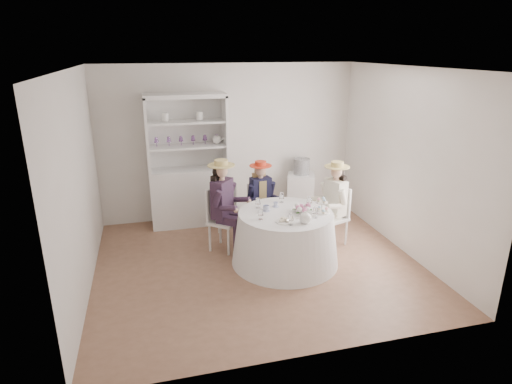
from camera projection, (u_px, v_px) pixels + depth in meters
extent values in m
plane|color=brown|center=(258.00, 263.00, 6.13)|extent=(4.50, 4.50, 0.00)
plane|color=white|center=(258.00, 68.00, 5.27)|extent=(4.50, 4.50, 0.00)
plane|color=silver|center=(229.00, 143.00, 7.54)|extent=(4.50, 0.00, 4.50)
plane|color=silver|center=(314.00, 232.00, 3.87)|extent=(4.50, 0.00, 4.50)
plane|color=silver|center=(78.00, 186.00, 5.17)|extent=(0.00, 4.50, 4.50)
plane|color=silver|center=(407.00, 162.00, 6.23)|extent=(0.00, 4.50, 4.50)
cone|color=white|center=(285.00, 238.00, 6.07)|extent=(1.52, 1.52, 0.74)
cylinder|color=white|center=(286.00, 213.00, 5.95)|extent=(1.32, 1.32, 0.02)
cube|color=silver|center=(190.00, 196.00, 7.40)|extent=(1.37, 0.62, 0.99)
cube|color=silver|center=(185.00, 131.00, 7.25)|extent=(1.32, 0.17, 1.21)
cube|color=silver|center=(185.00, 96.00, 6.85)|extent=(1.37, 0.62, 0.07)
cube|color=silver|center=(147.00, 135.00, 6.90)|extent=(0.09, 0.50, 1.21)
cube|color=silver|center=(225.00, 131.00, 7.20)|extent=(0.09, 0.50, 1.21)
cube|color=silver|center=(187.00, 146.00, 7.12)|extent=(1.27, 0.56, 0.03)
cube|color=silver|center=(186.00, 122.00, 6.99)|extent=(1.27, 0.56, 0.03)
sphere|color=white|center=(217.00, 139.00, 7.21)|extent=(0.15, 0.15, 0.15)
cube|color=silver|center=(301.00, 193.00, 7.92)|extent=(0.62, 0.62, 0.75)
cylinder|color=black|center=(302.00, 166.00, 7.76)|extent=(0.38, 0.38, 0.29)
cube|color=silver|center=(224.00, 222.00, 6.44)|extent=(0.56, 0.56, 0.04)
cylinder|color=silver|center=(228.00, 242.00, 6.31)|extent=(0.04, 0.04, 0.44)
cylinder|color=silver|center=(238.00, 234.00, 6.59)|extent=(0.04, 0.04, 0.44)
cylinder|color=silver|center=(210.00, 238.00, 6.44)|extent=(0.04, 0.04, 0.44)
cylinder|color=silver|center=(220.00, 230.00, 6.72)|extent=(0.04, 0.04, 0.44)
cube|color=silver|center=(213.00, 203.00, 6.43)|extent=(0.27, 0.31, 0.50)
cube|color=black|center=(222.00, 198.00, 6.33)|extent=(0.38, 0.40, 0.58)
cube|color=black|center=(228.00, 220.00, 6.29)|extent=(0.34, 0.32, 0.12)
cylinder|color=black|center=(237.00, 240.00, 6.33)|extent=(0.10, 0.10, 0.46)
cylinder|color=black|center=(217.00, 199.00, 6.12)|extent=(0.19, 0.18, 0.27)
cube|color=black|center=(234.00, 216.00, 6.44)|extent=(0.34, 0.32, 0.12)
cylinder|color=black|center=(242.00, 236.00, 6.48)|extent=(0.10, 0.10, 0.46)
cylinder|color=black|center=(231.00, 190.00, 6.47)|extent=(0.19, 0.18, 0.27)
cylinder|color=#D8A889|center=(222.00, 178.00, 6.23)|extent=(0.09, 0.09, 0.08)
sphere|color=#D8A889|center=(221.00, 171.00, 6.20)|extent=(0.19, 0.19, 0.19)
sphere|color=black|center=(219.00, 172.00, 6.22)|extent=(0.19, 0.19, 0.19)
cube|color=black|center=(217.00, 187.00, 6.31)|extent=(0.21, 0.24, 0.38)
cylinder|color=tan|center=(221.00, 165.00, 6.17)|extent=(0.40, 0.40, 0.01)
cylinder|color=tan|center=(221.00, 163.00, 6.15)|extent=(0.20, 0.20, 0.08)
cube|color=silver|center=(261.00, 212.00, 6.94)|extent=(0.41, 0.41, 0.04)
cylinder|color=silver|center=(256.00, 229.00, 6.83)|extent=(0.03, 0.03, 0.39)
cylinder|color=silver|center=(272.00, 226.00, 6.94)|extent=(0.03, 0.03, 0.39)
cylinder|color=silver|center=(249.00, 222.00, 7.08)|extent=(0.03, 0.03, 0.39)
cylinder|color=silver|center=(265.00, 220.00, 7.19)|extent=(0.03, 0.03, 0.39)
cube|color=silver|center=(257.00, 195.00, 7.00)|extent=(0.34, 0.08, 0.44)
cube|color=black|center=(260.00, 193.00, 6.85)|extent=(0.34, 0.23, 0.52)
cube|color=tan|center=(260.00, 193.00, 6.85)|extent=(0.15, 0.21, 0.44)
cube|color=black|center=(259.00, 211.00, 6.80)|extent=(0.16, 0.32, 0.11)
cylinder|color=black|center=(262.00, 229.00, 6.77)|extent=(0.09, 0.09, 0.41)
cylinder|color=black|center=(251.00, 191.00, 6.73)|extent=(0.10, 0.17, 0.24)
cube|color=black|center=(268.00, 210.00, 6.86)|extent=(0.16, 0.32, 0.11)
cylinder|color=black|center=(271.00, 228.00, 6.84)|extent=(0.09, 0.09, 0.41)
cylinder|color=black|center=(272.00, 188.00, 6.87)|extent=(0.10, 0.17, 0.24)
cylinder|color=#D8A889|center=(261.00, 176.00, 6.76)|extent=(0.08, 0.08, 0.07)
sphere|color=#D8A889|center=(261.00, 171.00, 6.73)|extent=(0.17, 0.17, 0.17)
sphere|color=tan|center=(259.00, 171.00, 6.77)|extent=(0.17, 0.17, 0.17)
cube|color=tan|center=(259.00, 183.00, 6.87)|extent=(0.22, 0.11, 0.34)
cylinder|color=red|center=(261.00, 166.00, 6.71)|extent=(0.36, 0.36, 0.01)
cylinder|color=red|center=(261.00, 163.00, 6.70)|extent=(0.18, 0.18, 0.07)
cube|color=silver|center=(333.00, 218.00, 6.63)|extent=(0.48, 0.48, 0.04)
cylinder|color=silver|center=(318.00, 230.00, 6.74)|extent=(0.03, 0.03, 0.42)
cylinder|color=silver|center=(332.00, 237.00, 6.50)|extent=(0.03, 0.03, 0.42)
cylinder|color=silver|center=(333.00, 226.00, 6.90)|extent=(0.03, 0.03, 0.42)
cylinder|color=silver|center=(346.00, 232.00, 6.66)|extent=(0.03, 0.03, 0.42)
cube|color=silver|center=(342.00, 201.00, 6.63)|extent=(0.14, 0.35, 0.47)
cube|color=#EDE8CD|center=(335.00, 197.00, 6.53)|extent=(0.29, 0.38, 0.55)
cube|color=#EDE8CD|center=(324.00, 214.00, 6.61)|extent=(0.34, 0.22, 0.11)
cylinder|color=#EDE8CD|center=(317.00, 232.00, 6.63)|extent=(0.09, 0.09, 0.43)
cylinder|color=#EDE8CD|center=(325.00, 190.00, 6.64)|extent=(0.18, 0.13, 0.26)
cube|color=#EDE8CD|center=(332.00, 217.00, 6.48)|extent=(0.34, 0.22, 0.11)
cylinder|color=#EDE8CD|center=(324.00, 236.00, 6.50)|extent=(0.09, 0.09, 0.43)
cylinder|color=#EDE8CD|center=(343.00, 197.00, 6.33)|extent=(0.18, 0.13, 0.26)
cylinder|color=#D8A889|center=(336.00, 179.00, 6.43)|extent=(0.08, 0.08, 0.08)
sphere|color=#D8A889|center=(337.00, 172.00, 6.40)|extent=(0.18, 0.18, 0.18)
sphere|color=black|center=(339.00, 173.00, 6.43)|extent=(0.18, 0.18, 0.18)
cube|color=black|center=(339.00, 186.00, 6.51)|extent=(0.14, 0.24, 0.36)
cylinder|color=tan|center=(337.00, 167.00, 6.37)|extent=(0.38, 0.38, 0.01)
cylinder|color=tan|center=(337.00, 164.00, 6.36)|extent=(0.19, 0.19, 0.08)
cube|color=silver|center=(231.00, 207.00, 7.09)|extent=(0.53, 0.53, 0.04)
cylinder|color=silver|center=(243.00, 217.00, 7.24)|extent=(0.03, 0.03, 0.42)
cylinder|color=silver|center=(227.00, 215.00, 7.35)|extent=(0.03, 0.03, 0.42)
cylinder|color=silver|center=(236.00, 224.00, 6.97)|extent=(0.03, 0.03, 0.42)
cylinder|color=silver|center=(219.00, 221.00, 7.08)|extent=(0.03, 0.03, 0.42)
cube|color=silver|center=(226.00, 196.00, 6.86)|extent=(0.31, 0.24, 0.48)
imported|color=white|center=(266.00, 209.00, 5.99)|extent=(0.10, 0.10, 0.07)
imported|color=white|center=(276.00, 205.00, 6.15)|extent=(0.08, 0.08, 0.06)
imported|color=white|center=(301.00, 207.00, 6.06)|extent=(0.10, 0.10, 0.06)
imported|color=white|center=(300.00, 210.00, 5.97)|extent=(0.25, 0.25, 0.05)
sphere|color=#CD6695|center=(307.00, 207.00, 5.88)|extent=(0.07, 0.07, 0.07)
sphere|color=white|center=(304.00, 206.00, 5.92)|extent=(0.07, 0.07, 0.07)
sphere|color=#CD6695|center=(301.00, 206.00, 5.92)|extent=(0.07, 0.07, 0.07)
sphere|color=white|center=(298.00, 207.00, 5.90)|extent=(0.07, 0.07, 0.07)
sphere|color=#CD6695|center=(298.00, 208.00, 5.85)|extent=(0.07, 0.07, 0.07)
sphere|color=white|center=(301.00, 209.00, 5.82)|extent=(0.07, 0.07, 0.07)
sphere|color=#CD6695|center=(304.00, 209.00, 5.81)|extent=(0.07, 0.07, 0.07)
sphere|color=white|center=(307.00, 208.00, 5.84)|extent=(0.07, 0.07, 0.07)
sphere|color=white|center=(305.00, 218.00, 5.57)|extent=(0.16, 0.16, 0.16)
cylinder|color=white|center=(312.00, 217.00, 5.59)|extent=(0.09, 0.02, 0.08)
cylinder|color=white|center=(306.00, 212.00, 5.55)|extent=(0.04, 0.04, 0.02)
cylinder|color=white|center=(285.00, 221.00, 5.63)|extent=(0.24, 0.24, 0.01)
cube|color=beige|center=(282.00, 221.00, 5.60)|extent=(0.05, 0.04, 0.03)
cube|color=beige|center=(285.00, 219.00, 5.62)|extent=(0.06, 0.05, 0.03)
cube|color=beige|center=(287.00, 219.00, 5.65)|extent=(0.07, 0.06, 0.03)
cube|color=beige|center=(282.00, 218.00, 5.65)|extent=(0.06, 0.06, 0.03)
cube|color=beige|center=(287.00, 221.00, 5.60)|extent=(0.06, 0.07, 0.03)
cylinder|color=white|center=(321.00, 212.00, 5.95)|extent=(0.22, 0.22, 0.01)
cylinder|color=white|center=(322.00, 207.00, 5.93)|extent=(0.02, 0.02, 0.15)
cylinder|color=white|center=(322.00, 202.00, 5.91)|extent=(0.17, 0.17, 0.01)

